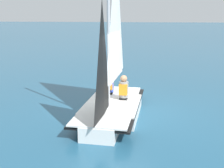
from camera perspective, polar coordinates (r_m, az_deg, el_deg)
The scene contains 4 objects.
ground_plane at distance 8.65m, azimuth 0.00°, elevation -6.37°, with size 260.00×260.00×0.00m, color #235675.
sailboat_main at distance 8.48m, azimuth 0.07°, elevation -1.55°, with size 1.67×4.23×5.24m.
sailor_helm at distance 8.89m, azimuth 2.37°, elevation -1.63°, with size 0.30×0.34×1.16m.
sailor_crew at distance 9.51m, azimuth -0.59°, elevation -0.53°, with size 0.30×0.34×1.16m.
Camera 1 is at (-1.63, 7.96, 2.97)m, focal length 45.00 mm.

